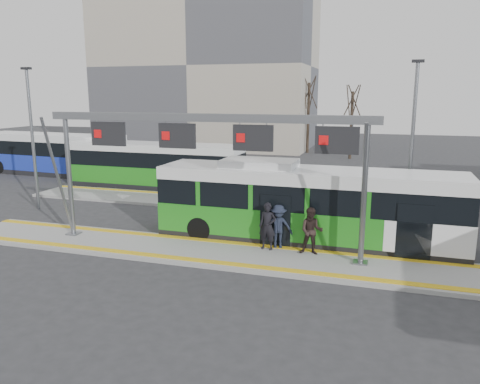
% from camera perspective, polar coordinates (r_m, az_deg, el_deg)
% --- Properties ---
extents(ground, '(120.00, 120.00, 0.00)m').
position_cam_1_polar(ground, '(18.19, -3.34, -7.62)').
color(ground, '#2D2D30').
rests_on(ground, ground).
extents(platform_main, '(22.00, 3.00, 0.15)m').
position_cam_1_polar(platform_main, '(18.17, -3.34, -7.40)').
color(platform_main, gray).
rests_on(platform_main, ground).
extents(platform_second, '(20.00, 3.00, 0.15)m').
position_cam_1_polar(platform_second, '(26.75, -5.38, -1.13)').
color(platform_second, gray).
rests_on(platform_second, ground).
extents(tactile_main, '(22.00, 2.65, 0.02)m').
position_cam_1_polar(tactile_main, '(18.14, -3.35, -7.14)').
color(tactile_main, gold).
rests_on(tactile_main, platform_main).
extents(tactile_second, '(20.00, 0.35, 0.02)m').
position_cam_1_polar(tactile_second, '(27.77, -4.48, -0.45)').
color(tactile_second, gold).
rests_on(tactile_second, platform_second).
extents(gantry, '(13.00, 1.68, 5.20)m').
position_cam_1_polar(gantry, '(17.61, -4.28, 6.09)').
color(gantry, slate).
rests_on(gantry, platform_main).
extents(apartment_block, '(24.50, 12.50, 18.40)m').
position_cam_1_polar(apartment_block, '(55.87, -4.02, 15.06)').
color(apartment_block, '#A79D8B').
rests_on(apartment_block, ground).
extents(hero_bus, '(12.36, 2.75, 3.39)m').
position_cam_1_polar(hero_bus, '(19.41, 8.08, -1.69)').
color(hero_bus, black).
rests_on(hero_bus, ground).
extents(bg_bus_green, '(11.73, 2.62, 2.93)m').
position_cam_1_polar(bg_bus_green, '(31.17, -10.28, 3.15)').
color(bg_bus_green, black).
rests_on(bg_bus_green, ground).
extents(bg_bus_blue, '(11.99, 3.37, 3.09)m').
position_cam_1_polar(bg_bus_blue, '(38.69, -21.93, 4.27)').
color(bg_bus_blue, black).
rests_on(bg_bus_blue, ground).
extents(passenger_a, '(0.70, 0.48, 1.84)m').
position_cam_1_polar(passenger_a, '(18.08, 3.37, -4.19)').
color(passenger_a, black).
rests_on(passenger_a, platform_main).
extents(passenger_b, '(0.91, 0.74, 1.79)m').
position_cam_1_polar(passenger_b, '(17.70, 8.71, -4.73)').
color(passenger_b, black).
rests_on(passenger_b, platform_main).
extents(passenger_c, '(1.24, 0.91, 1.72)m').
position_cam_1_polar(passenger_c, '(18.26, 4.68, -4.23)').
color(passenger_c, '#1A2030').
rests_on(passenger_c, platform_main).
extents(tree_left, '(1.40, 1.40, 8.17)m').
position_cam_1_polar(tree_left, '(49.63, 8.41, 11.89)').
color(tree_left, '#382B21').
rests_on(tree_left, ground).
extents(tree_mid, '(1.40, 1.40, 7.15)m').
position_cam_1_polar(tree_mid, '(45.65, 13.55, 10.73)').
color(tree_mid, '#382B21').
rests_on(tree_mid, ground).
extents(tree_far, '(1.40, 1.40, 8.18)m').
position_cam_1_polar(tree_far, '(56.96, -14.25, 11.65)').
color(tree_far, '#382B21').
rests_on(tree_far, ground).
extents(lamp_west, '(0.50, 0.25, 7.40)m').
position_cam_1_polar(lamp_west, '(26.86, -24.00, 6.31)').
color(lamp_west, slate).
rests_on(lamp_west, ground).
extents(lamp_east, '(0.50, 0.25, 7.47)m').
position_cam_1_polar(lamp_east, '(21.67, 20.22, 5.62)').
color(lamp_east, slate).
rests_on(lamp_east, ground).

